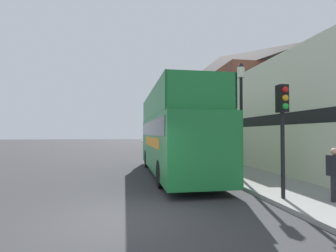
# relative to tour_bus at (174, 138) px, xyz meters

# --- Properties ---
(ground_plane) EXTENTS (144.00, 144.00, 0.00)m
(ground_plane) POSITION_rel_tour_bus_xyz_m (-2.65, 14.16, -1.88)
(ground_plane) COLOR #333335
(sidewalk) EXTENTS (2.96, 108.00, 0.14)m
(sidewalk) POSITION_rel_tour_bus_xyz_m (3.34, 11.16, -1.81)
(sidewalk) COLOR gray
(sidewalk) RESTS_ON ground_plane
(brick_terrace_rear) EXTENTS (6.00, 20.65, 10.63)m
(brick_terrace_rear) POSITION_rel_tour_bus_xyz_m (7.82, 14.02, 3.44)
(brick_terrace_rear) COLOR brown
(brick_terrace_rear) RESTS_ON ground_plane
(tour_bus) EXTENTS (2.59, 10.58, 4.22)m
(tour_bus) POSITION_rel_tour_bus_xyz_m (0.00, 0.00, 0.00)
(tour_bus) COLOR #1E7A38
(tour_bus) RESTS_ON ground_plane
(parked_car_ahead_of_bus) EXTENTS (1.90, 4.39, 1.44)m
(parked_car_ahead_of_bus) POSITION_rel_tour_bus_xyz_m (0.75, 8.95, -1.19)
(parked_car_ahead_of_bus) COLOR #9E9EA3
(parked_car_ahead_of_bus) RESTS_ON ground_plane
(pedestrian_nearest) EXTENTS (0.41, 0.23, 1.56)m
(pedestrian_nearest) POSITION_rel_tour_bus_xyz_m (3.53, -6.63, -0.80)
(pedestrian_nearest) COLOR #232328
(pedestrian_nearest) RESTS_ON sidewalk
(traffic_signal) EXTENTS (0.28, 0.42, 3.49)m
(traffic_signal) POSITION_rel_tour_bus_xyz_m (2.30, -6.01, 0.82)
(traffic_signal) COLOR black
(traffic_signal) RESTS_ON sidewalk
(lamp_post_nearest) EXTENTS (0.35, 0.35, 5.08)m
(lamp_post_nearest) POSITION_rel_tour_bus_xyz_m (2.46, -2.74, 1.73)
(lamp_post_nearest) COLOR black
(lamp_post_nearest) RESTS_ON sidewalk
(lamp_post_second) EXTENTS (0.35, 0.35, 4.90)m
(lamp_post_second) POSITION_rel_tour_bus_xyz_m (2.45, 5.58, 1.62)
(lamp_post_second) COLOR black
(lamp_post_second) RESTS_ON sidewalk
(lamp_post_third) EXTENTS (0.35, 0.35, 5.00)m
(lamp_post_third) POSITION_rel_tour_bus_xyz_m (2.35, 13.90, 1.69)
(lamp_post_third) COLOR black
(lamp_post_third) RESTS_ON sidewalk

